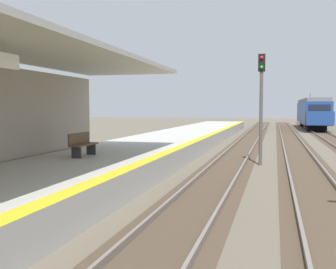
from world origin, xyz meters
name	(u,v)px	position (x,y,z in m)	size (l,w,h in m)	color
station_platform	(102,166)	(-2.50, 16.00, 0.45)	(5.00, 80.00, 0.91)	#B7B5AD
track_pair_nearest_platform	(227,166)	(1.90, 20.00, 0.05)	(2.34, 120.00, 0.16)	#4C3D2D
track_pair_middle	(305,169)	(5.30, 20.00, 0.05)	(2.34, 120.00, 0.16)	#4C3D2D
approaching_train	(312,112)	(8.70, 57.41, 2.18)	(2.93, 19.60, 4.76)	navy
rail_signal_post	(261,97)	(3.35, 21.03, 3.19)	(0.32, 0.34, 5.20)	#4C4C4C
platform_bench	(82,144)	(-2.94, 15.27, 1.37)	(0.45, 1.60, 0.88)	brown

